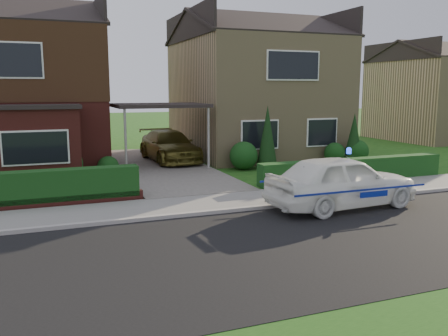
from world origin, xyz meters
name	(u,v)px	position (x,y,z in m)	size (l,w,h in m)	color
ground	(280,247)	(0.00, 0.00, 0.00)	(120.00, 120.00, 0.00)	#194713
road	(280,247)	(0.00, 0.00, 0.00)	(60.00, 6.00, 0.02)	black
kerb	(229,211)	(0.00, 3.05, 0.06)	(60.00, 0.16, 0.12)	#9E9993
sidewalk	(216,203)	(0.00, 4.10, 0.05)	(60.00, 2.00, 0.10)	slate
driveway	(161,167)	(0.00, 11.00, 0.06)	(3.80, 12.00, 0.12)	#666059
house_left	(12,79)	(-5.78, 13.90, 3.81)	(7.50, 9.53, 7.25)	maroon
house_right	(255,83)	(5.80, 13.99, 3.66)	(7.50, 8.06, 7.25)	tan
carport_link	(160,106)	(0.00, 10.95, 2.66)	(3.80, 3.00, 2.77)	black
dwarf_wall	(4,206)	(-5.80, 5.30, 0.18)	(7.70, 0.25, 0.36)	maroon
hedge_left	(5,211)	(-5.80, 5.45, 0.00)	(7.50, 0.55, 0.90)	#113614
hedge_right	(353,183)	(5.80, 5.35, 0.00)	(7.50, 0.55, 0.80)	#113614
shrub_left_mid	(65,164)	(-4.00, 9.30, 0.66)	(1.32, 1.32, 1.32)	#113614
shrub_left_near	(108,167)	(-2.40, 9.60, 0.42)	(0.84, 0.84, 0.84)	#113614
shrub_right_near	(244,156)	(3.20, 9.40, 0.60)	(1.20, 1.20, 1.20)	#113614
shrub_right_mid	(335,153)	(7.80, 9.50, 0.48)	(0.96, 0.96, 0.96)	#113614
shrub_right_far	(357,151)	(8.80, 9.20, 0.54)	(1.08, 1.08, 1.08)	#113614
conifer_a	(267,139)	(4.20, 9.20, 1.30)	(0.90, 0.90, 2.60)	black
conifer_b	(354,139)	(8.60, 9.20, 1.10)	(0.90, 0.90, 2.20)	black
neighbour_right	(435,101)	(20.00, 16.00, 2.60)	(6.50, 7.00, 5.20)	tan
police_car	(342,182)	(3.23, 2.40, 0.77)	(4.15, 4.63, 1.70)	white
driveway_car	(169,146)	(0.72, 12.28, 0.80)	(1.91, 4.71, 1.37)	brown
potted_plant_b	(106,184)	(-2.88, 6.54, 0.35)	(0.31, 0.39, 0.71)	gray
potted_plant_c	(120,187)	(-2.50, 6.00, 0.34)	(0.38, 0.38, 0.68)	gray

